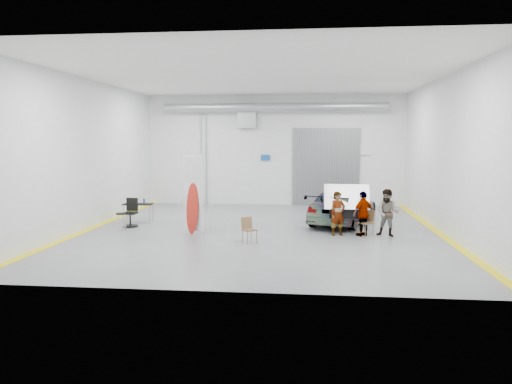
# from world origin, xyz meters

# --- Properties ---
(ground) EXTENTS (16.00, 16.00, 0.00)m
(ground) POSITION_xyz_m (0.00, 0.00, 0.00)
(ground) COLOR slate
(ground) RESTS_ON ground
(room_shell) EXTENTS (14.02, 16.18, 6.01)m
(room_shell) POSITION_xyz_m (0.24, 2.22, 4.08)
(room_shell) COLOR silver
(room_shell) RESTS_ON ground
(sedan_car) EXTENTS (3.59, 5.45, 1.46)m
(sedan_car) POSITION_xyz_m (3.32, 2.15, 0.73)
(sedan_car) COLOR white
(sedan_car) RESTS_ON ground
(person_a) EXTENTS (0.71, 0.61, 1.65)m
(person_a) POSITION_xyz_m (2.96, -0.67, 0.83)
(person_a) COLOR #926550
(person_a) RESTS_ON ground
(person_b) EXTENTS (1.04, 0.92, 1.77)m
(person_b) POSITION_xyz_m (4.79, -0.67, 0.88)
(person_b) COLOR slate
(person_b) RESTS_ON ground
(person_c) EXTENTS (1.02, 0.91, 1.68)m
(person_c) POSITION_xyz_m (3.89, -0.67, 0.84)
(person_c) COLOR #A54F37
(person_c) RESTS_ON ground
(surfboard_display) EXTENTS (0.86, 0.46, 3.18)m
(surfboard_display) POSITION_xyz_m (-2.41, -0.97, 1.29)
(surfboard_display) COLOR white
(surfboard_display) RESTS_ON ground
(folding_chair_near) EXTENTS (0.58, 0.64, 0.88)m
(folding_chair_near) POSITION_xyz_m (-0.17, -2.36, 0.28)
(folding_chair_near) COLOR brown
(folding_chair_near) RESTS_ON ground
(folding_chair_far) EXTENTS (0.64, 0.74, 0.98)m
(folding_chair_far) POSITION_xyz_m (3.98, -0.68, 0.30)
(folding_chair_far) COLOR brown
(folding_chair_far) RESTS_ON ground
(shop_stool) EXTENTS (0.39, 0.39, 0.77)m
(shop_stool) POSITION_xyz_m (-5.32, -0.99, 0.38)
(shop_stool) COLOR black
(shop_stool) RESTS_ON ground
(work_table) EXTENTS (1.30, 0.72, 1.03)m
(work_table) POSITION_xyz_m (-5.62, 1.63, 0.79)
(work_table) COLOR #989BA1
(work_table) RESTS_ON ground
(office_chair) EXTENTS (0.62, 0.62, 1.16)m
(office_chair) POSITION_xyz_m (-5.43, 0.36, 0.51)
(office_chair) COLOR black
(office_chair) RESTS_ON ground
(trunk_lid) EXTENTS (1.71, 1.04, 0.04)m
(trunk_lid) POSITION_xyz_m (3.32, -0.12, 1.48)
(trunk_lid) COLOR silver
(trunk_lid) RESTS_ON sedan_car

